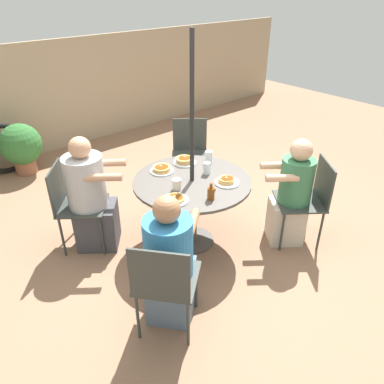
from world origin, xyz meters
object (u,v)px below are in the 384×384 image
(patio_chair_east, at_px, (164,281))
(pancake_plate_c, at_px, (162,169))
(patio_chair_west, at_px, (190,150))
(drinking_glass_b, at_px, (207,168))
(diner_east, at_px, (170,265))
(potted_shrub, at_px, (21,146))
(pancake_plate_a, at_px, (185,161))
(patio_chair_south, at_px, (309,196))
(patio_table, at_px, (192,191))
(patio_chair_north, at_px, (73,201))
(diner_south, at_px, (291,196))
(pancake_plate_b, at_px, (175,199))
(pancake_plate_d, at_px, (227,181))
(syrup_bottle, at_px, (211,193))
(diner_north, at_px, (91,199))
(drinking_glass_a, at_px, (209,157))
(coffee_cup, at_px, (177,184))

(patio_chair_east, xyz_separation_m, pancake_plate_c, (0.78, 1.06, 0.23))
(patio_chair_west, bearing_deg, drinking_glass_b, 98.23)
(diner_east, height_order, potted_shrub, diner_east)
(diner_east, xyz_separation_m, pancake_plate_a, (0.94, 0.95, 0.24))
(diner_east, height_order, patio_chair_south, diner_east)
(patio_chair_east, relative_size, patio_chair_south, 1.00)
(patio_table, distance_m, pancake_plate_c, 0.37)
(patio_chair_north, relative_size, patio_chair_west, 1.00)
(diner_south, height_order, pancake_plate_b, diner_south)
(patio_chair_south, xyz_separation_m, pancake_plate_a, (-0.72, 1.05, 0.23))
(pancake_plate_c, bearing_deg, pancake_plate_b, -115.30)
(drinking_glass_b, xyz_separation_m, potted_shrub, (-0.94, 2.68, -0.38))
(pancake_plate_d, bearing_deg, diner_south, -32.43)
(pancake_plate_a, xyz_separation_m, syrup_bottle, (-0.28, -0.70, 0.03))
(patio_table, distance_m, drinking_glass_b, 0.26)
(potted_shrub, bearing_deg, pancake_plate_c, -75.07)
(pancake_plate_c, bearing_deg, patio_table, -71.52)
(diner_east, bearing_deg, drinking_glass_b, 83.98)
(drinking_glass_b, bearing_deg, pancake_plate_b, -160.48)
(patio_chair_west, bearing_deg, pancake_plate_a, 85.04)
(pancake_plate_b, xyz_separation_m, pancake_plate_d, (0.56, -0.07, 0.01))
(diner_north, height_order, pancake_plate_c, diner_north)
(diner_north, bearing_deg, potted_shrub, -142.29)
(patio_chair_east, xyz_separation_m, syrup_bottle, (0.79, 0.36, 0.26))
(drinking_glass_b, bearing_deg, patio_table, -177.80)
(patio_chair_north, xyz_separation_m, drinking_glass_b, (1.10, -0.71, 0.26))
(patio_chair_east, height_order, pancake_plate_b, patio_chair_east)
(patio_chair_south, height_order, diner_south, diner_south)
(patio_chair_east, distance_m, syrup_bottle, 0.91)
(patio_chair_south, bearing_deg, drinking_glass_a, 69.00)
(patio_chair_west, relative_size, drinking_glass_b, 7.40)
(drinking_glass_b, distance_m, potted_shrub, 2.87)
(patio_chair_north, bearing_deg, diner_south, 89.91)
(pancake_plate_a, distance_m, syrup_bottle, 0.75)
(patio_chair_east, xyz_separation_m, pancake_plate_b, (0.54, 0.55, 0.22))
(diner_north, bearing_deg, patio_table, 90.00)
(diner_east, xyz_separation_m, coffee_cup, (0.54, 0.58, 0.26))
(pancake_plate_d, relative_size, potted_shrub, 0.33)
(diner_north, xyz_separation_m, patio_chair_east, (-0.12, -1.34, -0.01))
(patio_chair_south, distance_m, drinking_glass_b, 1.05)
(pancake_plate_c, xyz_separation_m, potted_shrub, (-0.63, 2.36, -0.34))
(diner_east, bearing_deg, pancake_plate_a, 95.93)
(patio_chair_east, distance_m, pancake_plate_b, 0.79)
(patio_chair_east, distance_m, drinking_glass_a, 1.58)
(pancake_plate_c, distance_m, potted_shrub, 2.47)
(potted_shrub, bearing_deg, pancake_plate_a, -68.70)
(patio_table, height_order, patio_chair_north, patio_chair_north)
(diner_south, distance_m, coffee_cup, 1.16)
(pancake_plate_d, bearing_deg, patio_chair_north, 138.73)
(diner_east, relative_size, potted_shrub, 1.60)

